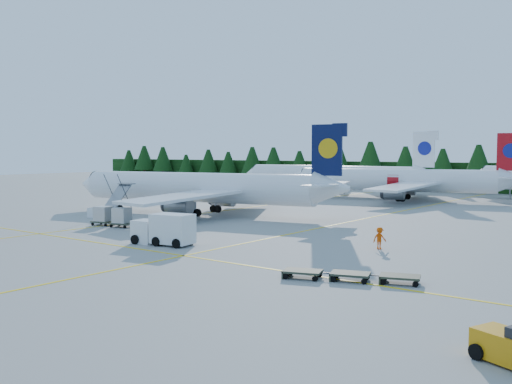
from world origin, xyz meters
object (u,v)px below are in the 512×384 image
Objects in this scene: airliner_navy at (192,188)px; service_truck at (163,229)px; airliner_red at (391,180)px; airstairs at (110,210)px.

airliner_navy is 6.51× the size of service_truck.
airliner_navy is at bearing 119.07° from service_truck.
service_truck is (15.66, -20.12, -2.06)m from airliner_navy.
airliner_red is at bearing 59.66° from airliner_navy.
airliner_red is 56.39m from service_truck.
airliner_red is (12.14, 36.12, -0.08)m from airliner_navy.
airliner_navy is 38.11m from airliner_red.
airstairs reaches higher than service_truck.
airliner_navy is 5.59× the size of airstairs.
airliner_navy is 25.58m from service_truck.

